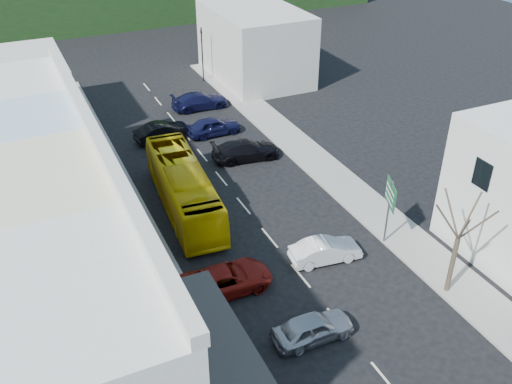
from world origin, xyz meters
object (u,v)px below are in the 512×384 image
(car_silver, at_px, (313,328))
(traffic_signal, at_px, (202,55))
(direction_sign, at_px, (388,213))
(pedestrian_left, at_px, (134,265))
(bus, at_px, (183,188))
(car_red, at_px, (225,280))
(car_white, at_px, (325,250))
(street_tree, at_px, (458,238))

(car_silver, distance_m, traffic_signal, 36.55)
(traffic_signal, bearing_deg, direction_sign, 107.14)
(car_silver, xyz_separation_m, pedestrian_left, (-6.74, 7.99, 0.30))
(traffic_signal, bearing_deg, bus, 83.26)
(car_red, height_order, traffic_signal, traffic_signal)
(car_silver, bearing_deg, direction_sign, -56.97)
(car_white, distance_m, car_red, 6.25)
(car_silver, bearing_deg, car_white, -35.73)
(direction_sign, bearing_deg, pedestrian_left, -169.31)
(car_silver, distance_m, car_red, 5.68)
(car_white, bearing_deg, car_red, 96.87)
(car_silver, relative_size, car_white, 1.00)
(car_silver, relative_size, pedestrian_left, 2.59)
(pedestrian_left, height_order, street_tree, street_tree)
(bus, xyz_separation_m, car_silver, (1.89, -13.79, -0.85))
(car_silver, xyz_separation_m, car_white, (3.72, 5.06, 0.00))
(car_white, xyz_separation_m, traffic_signal, (3.85, 30.64, 2.02))
(car_white, relative_size, pedestrian_left, 2.59)
(pedestrian_left, height_order, direction_sign, direction_sign)
(bus, height_order, car_silver, bus)
(car_silver, xyz_separation_m, traffic_signal, (7.56, 35.70, 2.02))
(car_silver, distance_m, direction_sign, 9.42)
(car_white, height_order, direction_sign, direction_sign)
(pedestrian_left, relative_size, traffic_signal, 0.31)
(car_silver, distance_m, pedestrian_left, 10.45)
(bus, bearing_deg, street_tree, -49.07)
(street_tree, bearing_deg, bus, 126.25)
(pedestrian_left, distance_m, traffic_signal, 31.23)
(car_white, xyz_separation_m, street_tree, (4.57, -5.15, 2.87))
(direction_sign, distance_m, street_tree, 5.29)
(pedestrian_left, xyz_separation_m, direction_sign, (14.59, -2.99, 1.17))
(car_white, height_order, street_tree, street_tree)
(car_red, distance_m, direction_sign, 10.49)
(car_silver, height_order, traffic_signal, traffic_signal)
(traffic_signal, bearing_deg, car_white, 99.44)
(direction_sign, height_order, traffic_signal, traffic_signal)
(pedestrian_left, bearing_deg, bus, -42.65)
(traffic_signal, bearing_deg, street_tree, 107.76)
(car_white, relative_size, traffic_signal, 0.81)
(car_red, bearing_deg, direction_sign, -90.41)
(car_red, height_order, street_tree, street_tree)
(car_white, distance_m, pedestrian_left, 10.86)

